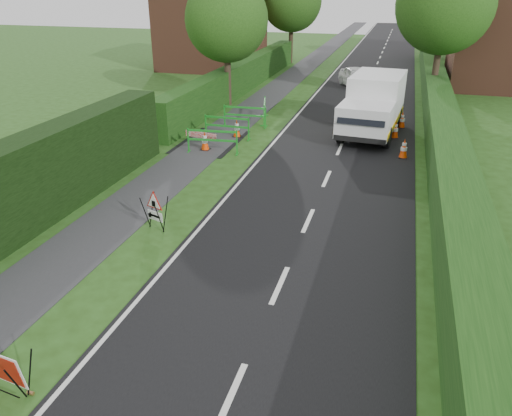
# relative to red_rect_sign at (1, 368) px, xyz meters

# --- Properties ---
(ground) EXTENTS (120.00, 120.00, 0.00)m
(ground) POSITION_rel_red_rect_sign_xyz_m (1.25, 3.40, -0.47)
(ground) COLOR #244513
(ground) RESTS_ON ground
(road_surface) EXTENTS (6.00, 90.00, 0.02)m
(road_surface) POSITION_rel_red_rect_sign_xyz_m (3.75, 38.40, -0.46)
(road_surface) COLOR black
(road_surface) RESTS_ON ground
(footpath) EXTENTS (2.00, 90.00, 0.02)m
(footpath) POSITION_rel_red_rect_sign_xyz_m (-1.75, 38.40, -0.46)
(footpath) COLOR #2D2D30
(footpath) RESTS_ON ground
(hedge_west_far) EXTENTS (1.00, 24.00, 1.80)m
(hedge_west_far) POSITION_rel_red_rect_sign_xyz_m (-3.75, 25.40, -0.47)
(hedge_west_far) COLOR #14380F
(hedge_west_far) RESTS_ON ground
(hedge_east) EXTENTS (1.20, 50.00, 1.50)m
(hedge_east) POSITION_rel_red_rect_sign_xyz_m (7.75, 19.40, -0.47)
(hedge_east) COLOR #14380F
(hedge_east) RESTS_ON ground
(house_west) EXTENTS (7.50, 7.40, 7.88)m
(house_west) POSITION_rel_red_rect_sign_xyz_m (-8.75, 33.40, 2.43)
(house_west) COLOR brown
(house_west) RESTS_ON ground
(house_east_a) EXTENTS (7.50, 7.40, 7.88)m
(house_east_a) POSITION_rel_red_rect_sign_xyz_m (12.25, 31.40, 2.43)
(house_east_a) COLOR brown
(house_east_a) RESTS_ON ground
(house_east_b) EXTENTS (7.50, 7.40, 7.88)m
(house_east_b) POSITION_rel_red_rect_sign_xyz_m (13.25, 45.40, 2.43)
(house_east_b) COLOR brown
(house_east_b) RESTS_ON ground
(tree_nw) EXTENTS (4.40, 4.40, 6.70)m
(tree_nw) POSITION_rel_red_rect_sign_xyz_m (-3.35, 21.40, 4.01)
(tree_nw) COLOR #2D2116
(tree_nw) RESTS_ON ground
(tree_ne) EXTENTS (5.20, 5.20, 7.79)m
(tree_ne) POSITION_rel_red_rect_sign_xyz_m (7.65, 25.40, 4.71)
(tree_ne) COLOR #2D2116
(tree_ne) RESTS_ON ground
(tree_fw) EXTENTS (4.80, 4.80, 7.24)m
(tree_fw) POSITION_rel_red_rect_sign_xyz_m (-3.35, 37.40, 4.36)
(tree_fw) COLOR #2D2116
(tree_fw) RESTS_ON ground
(tree_fe) EXTENTS (4.20, 4.20, 6.33)m
(tree_fe) POSITION_rel_red_rect_sign_xyz_m (7.65, 41.40, 3.75)
(tree_fe) COLOR #2D2116
(tree_fe) RESTS_ON ground
(red_rect_sign) EXTENTS (1.01, 0.70, 0.81)m
(red_rect_sign) POSITION_rel_red_rect_sign_xyz_m (0.00, 0.00, 0.00)
(red_rect_sign) COLOR black
(red_rect_sign) RESTS_ON ground
(triangle_sign) EXTENTS (0.87, 0.87, 1.00)m
(triangle_sign) POSITION_rel_red_rect_sign_xyz_m (-0.26, 6.17, 0.22)
(triangle_sign) COLOR black
(triangle_sign) RESTS_ON ground
(works_van) EXTENTS (2.68, 5.75, 2.54)m
(works_van) POSITION_rel_red_rect_sign_xyz_m (4.80, 17.75, 0.88)
(works_van) COLOR silver
(works_van) RESTS_ON ground
(traffic_cone_0) EXTENTS (0.38, 0.38, 0.79)m
(traffic_cone_0) POSITION_rel_red_rect_sign_xyz_m (6.29, 14.52, -0.08)
(traffic_cone_0) COLOR black
(traffic_cone_0) RESTS_ON ground
(traffic_cone_1) EXTENTS (0.38, 0.38, 0.79)m
(traffic_cone_1) POSITION_rel_red_rect_sign_xyz_m (5.87, 17.24, -0.08)
(traffic_cone_1) COLOR black
(traffic_cone_1) RESTS_ON ground
(traffic_cone_2) EXTENTS (0.38, 0.38, 0.79)m
(traffic_cone_2) POSITION_rel_red_rect_sign_xyz_m (6.12, 19.06, -0.08)
(traffic_cone_2) COLOR black
(traffic_cone_2) RESTS_ON ground
(traffic_cone_3) EXTENTS (0.38, 0.38, 0.79)m
(traffic_cone_3) POSITION_rel_red_rect_sign_xyz_m (-1.57, 13.30, -0.08)
(traffic_cone_3) COLOR black
(traffic_cone_3) RESTS_ON ground
(traffic_cone_4) EXTENTS (0.38, 0.38, 0.79)m
(traffic_cone_4) POSITION_rel_red_rect_sign_xyz_m (-0.89, 15.45, -0.08)
(traffic_cone_4) COLOR black
(traffic_cone_4) RESTS_ON ground
(ped_barrier_0) EXTENTS (2.09, 0.59, 1.00)m
(ped_barrier_0) POSITION_rel_red_rect_sign_xyz_m (-1.12, 13.00, 0.16)
(ped_barrier_0) COLOR #17821F
(ped_barrier_0) RESTS_ON ground
(ped_barrier_1) EXTENTS (2.06, 0.37, 1.00)m
(ped_barrier_1) POSITION_rel_red_rect_sign_xyz_m (-1.25, 15.14, 0.16)
(ped_barrier_1) COLOR #17821F
(ped_barrier_1) RESTS_ON ground
(ped_barrier_2) EXTENTS (2.08, 0.46, 1.00)m
(ped_barrier_2) POSITION_rel_red_rect_sign_xyz_m (-1.06, 17.19, 0.16)
(ped_barrier_2) COLOR #17821F
(ped_barrier_2) RESTS_ON ground
(ped_barrier_3) EXTENTS (0.84, 2.08, 1.00)m
(ped_barrier_3) POSITION_rel_red_rect_sign_xyz_m (-0.46, 18.53, 0.16)
(ped_barrier_3) COLOR #17821F
(ped_barrier_3) RESTS_ON ground
(redwhite_plank) EXTENTS (1.48, 0.32, 0.25)m
(redwhite_plank) POSITION_rel_red_rect_sign_xyz_m (-1.97, 13.87, -0.47)
(redwhite_plank) COLOR red
(redwhite_plank) RESTS_ON ground
(litter_can) EXTENTS (0.12, 0.07, 0.07)m
(litter_can) POSITION_rel_red_rect_sign_xyz_m (0.48, 0.02, -0.47)
(litter_can) COLOR #BF7F4C
(litter_can) RESTS_ON ground
(hatchback_car) EXTENTS (2.91, 4.02, 1.27)m
(hatchback_car) POSITION_rel_red_rect_sign_xyz_m (3.03, 28.41, 0.17)
(hatchback_car) COLOR white
(hatchback_car) RESTS_ON ground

